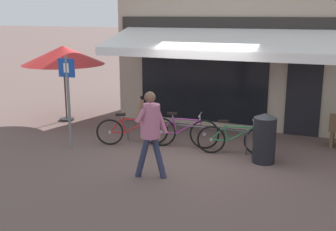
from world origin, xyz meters
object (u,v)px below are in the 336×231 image
object	(u,v)px
bicycle_green	(234,139)
cafe_parasol	(63,55)
bicycle_purple	(183,132)
bicycle_red	(132,131)
pedestrian_adult	(150,126)
litter_bin	(264,138)
parking_sign	(68,92)

from	to	relation	value
bicycle_green	cafe_parasol	bearing A→B (deg)	151.70
bicycle_purple	cafe_parasol	distance (m)	4.68
bicycle_red	pedestrian_adult	xyz separation A→B (m)	(1.30, -1.78, 0.71)
litter_bin	pedestrian_adult	bearing A→B (deg)	-138.62
bicycle_red	bicycle_green	size ratio (longest dim) A/B	0.98
litter_bin	bicycle_green	bearing A→B (deg)	157.04
cafe_parasol	pedestrian_adult	bearing A→B (deg)	-37.37
parking_sign	bicycle_purple	bearing A→B (deg)	21.73
bicycle_green	litter_bin	size ratio (longest dim) A/B	1.53
bicycle_red	parking_sign	distance (m)	1.82
bicycle_red	cafe_parasol	world-z (taller)	cafe_parasol
bicycle_purple	bicycle_red	bearing A→B (deg)	-177.16
bicycle_green	litter_bin	bearing A→B (deg)	-38.52
bicycle_red	bicycle_green	distance (m)	2.54
bicycle_red	bicycle_purple	xyz separation A→B (m)	(1.23, 0.28, 0.02)
bicycle_green	litter_bin	world-z (taller)	litter_bin
bicycle_green	pedestrian_adult	world-z (taller)	pedestrian_adult
pedestrian_adult	bicycle_red	bearing A→B (deg)	-43.12
bicycle_green	cafe_parasol	distance (m)	5.89
bicycle_purple	pedestrian_adult	size ratio (longest dim) A/B	1.00
pedestrian_adult	litter_bin	world-z (taller)	pedestrian_adult
bicycle_green	parking_sign	bearing A→B (deg)	178.76
bicycle_purple	parking_sign	xyz separation A→B (m)	(-2.55, -1.02, 0.99)
litter_bin	cafe_parasol	world-z (taller)	cafe_parasol
pedestrian_adult	bicycle_green	bearing A→B (deg)	-110.30
bicycle_purple	pedestrian_adult	distance (m)	2.18
bicycle_purple	cafe_parasol	bearing A→B (deg)	153.93
bicycle_red	bicycle_purple	distance (m)	1.27
bicycle_red	cafe_parasol	size ratio (longest dim) A/B	0.68
pedestrian_adult	litter_bin	xyz separation A→B (m)	(1.96, 1.72, -0.52)
cafe_parasol	litter_bin	bearing A→B (deg)	-13.99
bicycle_purple	litter_bin	world-z (taller)	litter_bin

